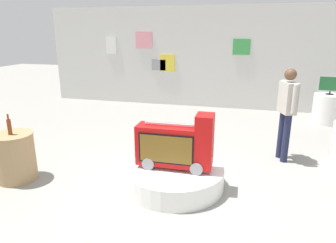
{
  "coord_description": "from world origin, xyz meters",
  "views": [
    {
      "loc": [
        0.86,
        -3.83,
        2.23
      ],
      "look_at": [
        -0.39,
        0.94,
        0.77
      ],
      "focal_mm": 32.51,
      "sensor_mm": 36.0,
      "label": 1
    }
  ],
  "objects_px": {
    "main_display_pedestal": "(174,177)",
    "novelty_firetruck_tv": "(176,146)",
    "display_pedestal_center_rear": "(327,109)",
    "tv_on_center_rear": "(331,84)",
    "bottle_on_side_table": "(9,126)",
    "side_table_round": "(15,156)",
    "shopper_browsing_near_truck": "(287,108)"
  },
  "relations": [
    {
      "from": "side_table_round",
      "to": "shopper_browsing_near_truck",
      "type": "xyz_separation_m",
      "value": [
        4.09,
        1.87,
        0.58
      ]
    },
    {
      "from": "main_display_pedestal",
      "to": "novelty_firetruck_tv",
      "type": "bearing_deg",
      "value": -16.58
    },
    {
      "from": "side_table_round",
      "to": "shopper_browsing_near_truck",
      "type": "distance_m",
      "value": 4.53
    },
    {
      "from": "novelty_firetruck_tv",
      "to": "bottle_on_side_table",
      "type": "bearing_deg",
      "value": -170.19
    },
    {
      "from": "main_display_pedestal",
      "to": "novelty_firetruck_tv",
      "type": "relative_size",
      "value": 1.33
    },
    {
      "from": "main_display_pedestal",
      "to": "shopper_browsing_near_truck",
      "type": "xyz_separation_m",
      "value": [
        1.65,
        1.47,
        0.81
      ]
    },
    {
      "from": "novelty_firetruck_tv",
      "to": "side_table_round",
      "type": "xyz_separation_m",
      "value": [
        -2.46,
        -0.4,
        -0.27
      ]
    },
    {
      "from": "main_display_pedestal",
      "to": "side_table_round",
      "type": "relative_size",
      "value": 1.95
    },
    {
      "from": "side_table_round",
      "to": "novelty_firetruck_tv",
      "type": "bearing_deg",
      "value": 9.14
    },
    {
      "from": "bottle_on_side_table",
      "to": "main_display_pedestal",
      "type": "bearing_deg",
      "value": 10.06
    },
    {
      "from": "side_table_round",
      "to": "bottle_on_side_table",
      "type": "relative_size",
      "value": 2.37
    },
    {
      "from": "shopper_browsing_near_truck",
      "to": "side_table_round",
      "type": "bearing_deg",
      "value": -155.37
    },
    {
      "from": "main_display_pedestal",
      "to": "shopper_browsing_near_truck",
      "type": "relative_size",
      "value": 0.89
    },
    {
      "from": "display_pedestal_center_rear",
      "to": "tv_on_center_rear",
      "type": "xyz_separation_m",
      "value": [
        0.0,
        -0.0,
        0.62
      ]
    },
    {
      "from": "tv_on_center_rear",
      "to": "bottle_on_side_table",
      "type": "bearing_deg",
      "value": -139.4
    },
    {
      "from": "bottle_on_side_table",
      "to": "shopper_browsing_near_truck",
      "type": "bearing_deg",
      "value": 24.99
    },
    {
      "from": "display_pedestal_center_rear",
      "to": "shopper_browsing_near_truck",
      "type": "relative_size",
      "value": 0.45
    },
    {
      "from": "side_table_round",
      "to": "tv_on_center_rear",
      "type": "bearing_deg",
      "value": 40.39
    },
    {
      "from": "main_display_pedestal",
      "to": "novelty_firetruck_tv",
      "type": "xyz_separation_m",
      "value": [
        0.02,
        -0.01,
        0.5
      ]
    },
    {
      "from": "novelty_firetruck_tv",
      "to": "display_pedestal_center_rear",
      "type": "height_order",
      "value": "novelty_firetruck_tv"
    },
    {
      "from": "main_display_pedestal",
      "to": "novelty_firetruck_tv",
      "type": "distance_m",
      "value": 0.5
    },
    {
      "from": "side_table_round",
      "to": "display_pedestal_center_rear",
      "type": "bearing_deg",
      "value": 40.42
    },
    {
      "from": "side_table_round",
      "to": "shopper_browsing_near_truck",
      "type": "height_order",
      "value": "shopper_browsing_near_truck"
    },
    {
      "from": "side_table_round",
      "to": "bottle_on_side_table",
      "type": "height_order",
      "value": "bottle_on_side_table"
    },
    {
      "from": "novelty_firetruck_tv",
      "to": "shopper_browsing_near_truck",
      "type": "height_order",
      "value": "shopper_browsing_near_truck"
    },
    {
      "from": "display_pedestal_center_rear",
      "to": "side_table_round",
      "type": "bearing_deg",
      "value": -139.58
    },
    {
      "from": "novelty_firetruck_tv",
      "to": "display_pedestal_center_rear",
      "type": "bearing_deg",
      "value": 55.05
    },
    {
      "from": "novelty_firetruck_tv",
      "to": "bottle_on_side_table",
      "type": "distance_m",
      "value": 2.5
    },
    {
      "from": "novelty_firetruck_tv",
      "to": "shopper_browsing_near_truck",
      "type": "relative_size",
      "value": 0.67
    },
    {
      "from": "tv_on_center_rear",
      "to": "side_table_round",
      "type": "relative_size",
      "value": 0.78
    },
    {
      "from": "display_pedestal_center_rear",
      "to": "shopper_browsing_near_truck",
      "type": "distance_m",
      "value": 3.07
    },
    {
      "from": "novelty_firetruck_tv",
      "to": "side_table_round",
      "type": "distance_m",
      "value": 2.5
    }
  ]
}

